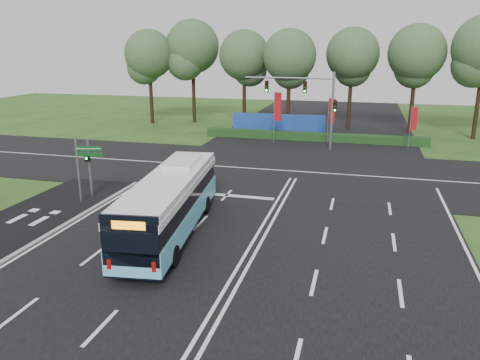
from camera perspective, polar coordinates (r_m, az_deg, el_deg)
name	(u,v)px	position (r m, az deg, el deg)	size (l,w,h in m)	color
ground	(260,230)	(24.35, 2.51, -6.08)	(120.00, 120.00, 0.00)	#244F1A
road_main	(260,229)	(24.34, 2.51, -6.03)	(20.00, 120.00, 0.04)	black
road_cross	(295,171)	(35.58, 6.67, 1.04)	(120.00, 14.00, 0.05)	black
bike_path	(15,227)	(27.28, -25.73, -5.19)	(5.00, 18.00, 0.06)	black
kerb_strip	(55,231)	(25.81, -21.64, -5.79)	(0.25, 18.00, 0.12)	gray
city_bus	(171,203)	(23.50, -8.43, -2.80)	(3.78, 11.58, 3.27)	#61BDE2
pedestrian_signal	(89,166)	(30.32, -17.91, 1.66)	(0.32, 0.43, 3.73)	gray
street_sign	(83,162)	(29.16, -18.57, 2.12)	(1.55, 0.48, 4.08)	gray
banner_flag_left	(277,110)	(45.58, 4.51, 8.53)	(0.74, 0.13, 5.02)	gray
banner_flag_mid	(331,114)	(45.96, 11.02, 7.93)	(0.66, 0.07, 4.48)	gray
banner_flag_right	(413,121)	(45.62, 20.36, 6.75)	(0.58, 0.09, 3.94)	gray
traffic_light_gantry	(312,98)	(43.04, 8.83, 9.84)	(8.41, 0.28, 7.00)	gray
hedge	(313,137)	(47.61, 8.89, 5.23)	(22.00, 1.20, 0.80)	#133615
blue_hoarding	(278,124)	(50.48, 4.70, 6.78)	(10.00, 0.30, 2.20)	#1D43A1
eucalyptus_row	(368,50)	(52.97, 15.31, 15.04)	(52.67, 9.65, 12.94)	black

